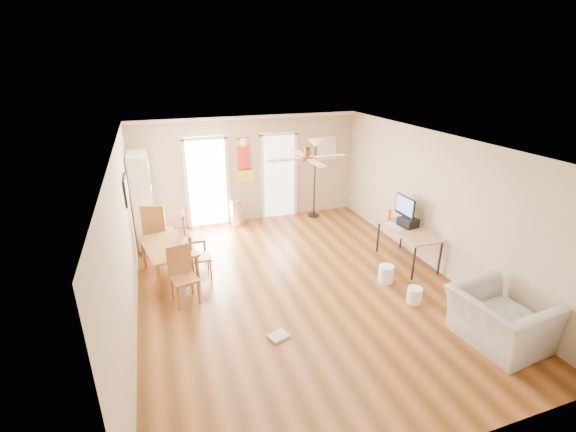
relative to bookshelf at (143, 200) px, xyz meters
name	(u,v)px	position (x,y,z in m)	size (l,w,h in m)	color
floor	(299,287)	(2.53, -2.86, -1.01)	(7.00, 7.00, 0.00)	brown
ceiling	(301,143)	(2.53, -2.86, 1.59)	(5.50, 7.00, 0.00)	silver
wall_back	(249,170)	(2.53, 0.64, 0.29)	(5.50, 0.04, 2.60)	beige
wall_front	(435,356)	(2.53, -6.36, 0.29)	(5.50, 0.04, 2.60)	beige
wall_left	(125,243)	(-0.22, -2.86, 0.29)	(0.04, 7.00, 2.60)	beige
wall_right	(435,202)	(5.28, -2.86, 0.29)	(0.04, 7.00, 2.60)	beige
crown_molding	(301,146)	(2.53, -2.86, 1.55)	(5.50, 7.00, 0.08)	white
kitchen_doorway	(207,184)	(1.48, 0.62, 0.04)	(0.90, 0.10, 2.10)	white
bathroom_doorway	(279,177)	(3.28, 0.62, 0.04)	(0.80, 0.10, 2.10)	white
wall_decal	(244,160)	(2.40, 0.62, 0.54)	(0.46, 0.03, 1.10)	red
ac_grille	(327,148)	(4.58, 0.61, 0.69)	(0.50, 0.04, 0.60)	white
framed_poster	(126,190)	(-0.20, -1.46, 0.69)	(0.04, 0.66, 0.48)	black
ceiling_fan	(307,158)	(2.53, -3.16, 1.42)	(1.24, 1.24, 0.20)	#593819
bookshelf	(143,200)	(0.00, 0.00, 0.00)	(0.40, 0.91, 2.02)	white
dining_table	(169,261)	(0.38, -1.74, -0.68)	(0.79, 1.32, 0.66)	#A17133
dining_chair_right_a	(195,236)	(0.93, -1.12, -0.51)	(0.41, 0.41, 1.01)	brown
dining_chair_right_b	(200,255)	(0.93, -1.91, -0.56)	(0.37, 0.37, 0.90)	brown
dining_chair_near	(184,276)	(0.57, -2.69, -0.52)	(0.40, 0.40, 0.98)	#A36F34
dining_chair_far	(158,229)	(0.25, -0.69, -0.44)	(0.47, 0.47, 1.14)	#9E6B33
trash_can	(237,213)	(2.10, 0.33, -0.68)	(0.30, 0.30, 0.65)	silver
torchiere_lamp	(315,179)	(4.13, 0.29, -0.01)	(0.38, 0.38, 2.01)	black
computer_desk	(407,246)	(4.90, -2.68, -0.66)	(0.66, 1.32, 0.71)	tan
imac	(405,210)	(5.00, -2.33, -0.02)	(0.08, 0.61, 0.57)	black
keyboard	(395,226)	(4.73, -2.44, -0.30)	(0.15, 0.45, 0.02)	silver
printer	(408,222)	(4.98, -2.51, -0.22)	(0.30, 0.34, 0.18)	black
orange_bottle	(389,214)	(4.83, -2.06, -0.19)	(0.07, 0.07, 0.22)	orange
wastebasket_a	(386,274)	(4.11, -3.20, -0.85)	(0.28, 0.28, 0.32)	white
wastebasket_b	(414,295)	(4.18, -3.96, -0.87)	(0.24, 0.24, 0.28)	white
floor_cloth	(279,336)	(1.75, -4.08, -0.99)	(0.28, 0.22, 0.04)	#A8A9A3
armchair	(499,319)	(4.68, -5.20, -0.62)	(1.20, 1.05, 0.78)	#ADADA8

